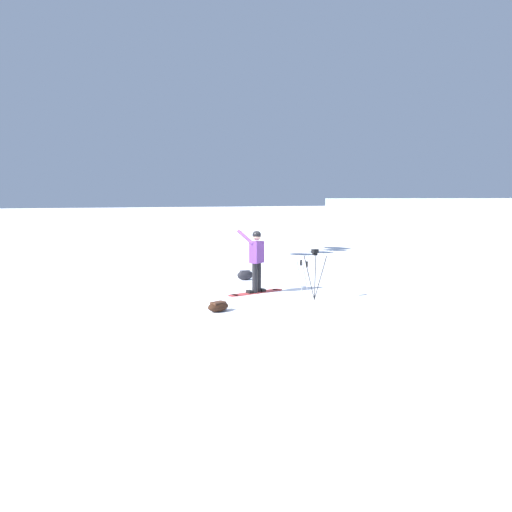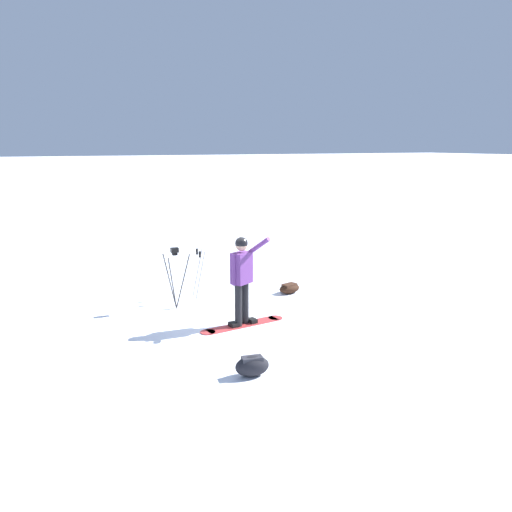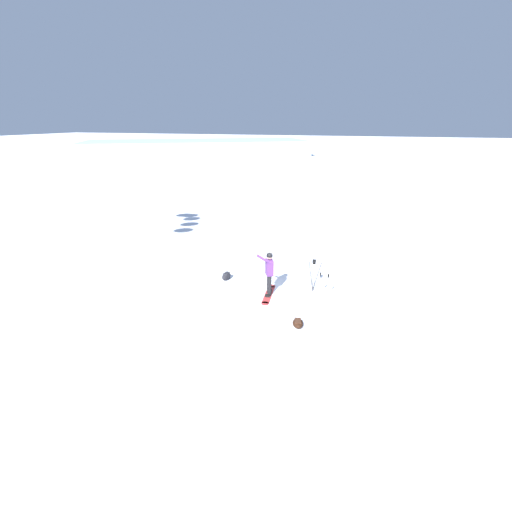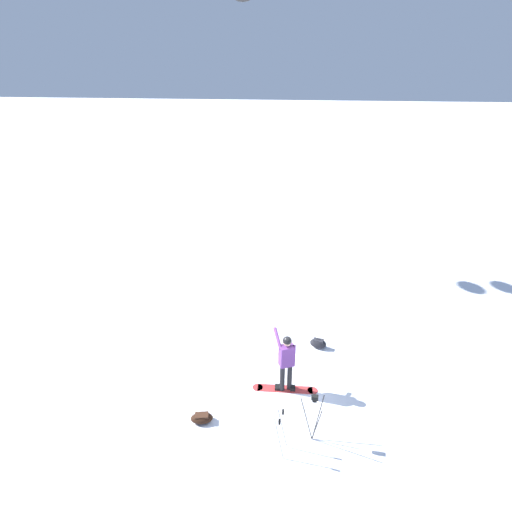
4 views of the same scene
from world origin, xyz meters
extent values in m
plane|color=white|center=(0.00, 0.00, 0.00)|extent=(300.00, 300.00, 0.00)
cylinder|color=black|center=(0.48, 0.19, 0.44)|extent=(0.14, 0.14, 0.87)
cylinder|color=black|center=(0.58, -0.01, 0.44)|extent=(0.14, 0.14, 0.87)
cube|color=#592D72|center=(0.53, 0.09, 1.18)|extent=(0.41, 0.47, 0.62)
sphere|color=tan|center=(0.53, 0.09, 1.64)|extent=(0.24, 0.24, 0.24)
sphere|color=black|center=(0.53, 0.09, 1.67)|extent=(0.25, 0.25, 0.25)
cylinder|color=#592D72|center=(0.68, 0.37, 1.61)|extent=(0.54, 0.33, 0.43)
cylinder|color=#592D72|center=(0.60, -0.10, 1.18)|extent=(0.09, 0.09, 0.62)
cube|color=#B23333|center=(0.54, 0.10, 0.01)|extent=(0.46, 1.59, 0.02)
cylinder|color=#B23333|center=(0.46, 0.88, 0.01)|extent=(0.29, 0.29, 0.02)
cylinder|color=#B23333|center=(0.62, -0.67, 0.01)|extent=(0.29, 0.29, 0.02)
cube|color=black|center=(0.52, 0.32, 0.06)|extent=(0.21, 0.16, 0.08)
cube|color=black|center=(0.56, -0.11, 0.06)|extent=(0.21, 0.16, 0.08)
ellipsoid|color=black|center=(-1.06, 2.07, 0.11)|extent=(0.49, 0.65, 0.23)
cube|color=#402618|center=(-1.06, 2.07, 0.19)|extent=(0.29, 0.39, 0.08)
cylinder|color=#262628|center=(-1.07, -0.61, 0.60)|extent=(0.06, 0.35, 1.21)
cylinder|color=#262628|center=(-1.22, -0.86, 0.60)|extent=(0.30, 0.22, 1.21)
cylinder|color=#262628|center=(-0.97, -0.88, 0.60)|extent=(0.28, 0.25, 1.21)
cube|color=black|center=(-1.09, -0.77, 1.23)|extent=(0.10, 0.10, 0.06)
cube|color=black|center=(-1.09, -0.77, 1.31)|extent=(0.12, 0.16, 0.10)
ellipsoid|color=black|center=(2.70, -0.71, 0.16)|extent=(0.38, 0.58, 0.33)
cube|color=#2C2C33|center=(2.70, -0.71, 0.28)|extent=(0.23, 0.35, 0.08)
cylinder|color=gray|center=(-1.45, -0.07, 0.58)|extent=(0.03, 0.26, 1.14)
cylinder|color=black|center=(-1.45, -0.07, 1.09)|extent=(0.05, 0.05, 0.14)
cylinder|color=gray|center=(-1.76, -0.03, 0.58)|extent=(0.08, 0.26, 1.14)
cylinder|color=black|center=(-1.76, -0.03, 1.09)|extent=(0.05, 0.05, 0.14)
cube|color=#97AEBA|center=(30.21, -53.04, 1.40)|extent=(43.32, 33.24, 2.79)
camera|label=1|loc=(-11.67, 7.08, 2.68)|focal=34.82mm
camera|label=2|loc=(9.48, -3.92, 3.56)|focal=36.30mm
camera|label=3|loc=(-2.96, 12.59, 6.60)|focal=25.23mm
camera|label=4|loc=(-8.76, -0.84, 8.22)|focal=29.10mm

